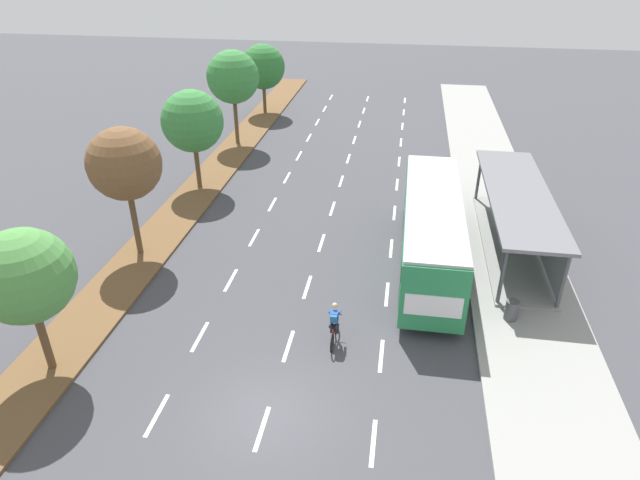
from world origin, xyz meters
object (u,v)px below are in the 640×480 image
Objects in this scene: cyclist at (334,325)px; trash_bin at (512,310)px; median_tree_third at (192,121)px; bus at (432,226)px; median_tree_fifth at (263,67)px; median_tree_second at (124,164)px; median_tree_fourth at (233,77)px; bus_shelter at (521,214)px; median_tree_nearest at (25,276)px.

cyclist is 2.14× the size of trash_bin.
cyclist is 16.91m from median_tree_third.
bus is 26.95m from median_tree_fifth.
median_tree_fourth is at bearing 89.73° from median_tree_second.
bus is at bearing -151.95° from bus_shelter.
bus_shelter is 27.60m from median_tree_fifth.
median_tree_third is at bearing 127.54° from cyclist.
cyclist is 7.18m from trash_bin.
bus reaches higher than cyclist.
median_tree_second is 1.06× the size of median_tree_third.
median_tree_third is at bearing 89.47° from median_tree_second.
median_tree_fourth is (-10.10, 21.25, 4.09)m from cyclist.
median_tree_third reaches higher than median_tree_fifth.
median_tree_nearest is at bearing -146.69° from bus_shelter.
median_tree_second reaches higher than median_tree_fifth.
median_tree_fifth reaches higher than cyclist.
median_tree_second is at bearing 153.70° from cyclist.
median_tree_second is 7.29× the size of trash_bin.
median_tree_third reaches higher than trash_bin.
median_tree_nearest reaches higher than bus_shelter.
trash_bin is at bearing -9.10° from median_tree_second.
median_tree_second is at bearing -90.30° from median_tree_fifth.
median_tree_fourth is at bearing 144.59° from bus_shelter.
median_tree_fifth is at bearing 89.82° from median_tree_third.
bus is 1.82× the size of median_tree_second.
median_tree_fourth is 7.78× the size of trash_bin.
bus_shelter is 18.58m from median_tree_second.
median_tree_nearest is 17.69m from trash_bin.
median_tree_fourth is (0.08, 16.22, 0.24)m from median_tree_second.
median_tree_nearest is at bearing -162.41° from cyclist.
median_tree_fourth reaches higher than bus_shelter.
cyclist is 23.88m from median_tree_fourth.
median_tree_fifth reaches higher than bus.
median_tree_second is 17.66m from trash_bin.
bus_shelter is at bearing -49.37° from median_tree_fifth.
bus is at bearing -59.51° from median_tree_fifth.
cyclist is 11.99m from median_tree_second.
trash_bin is (16.97, -2.72, -4.07)m from median_tree_second.
median_tree_fourth reaches higher than median_tree_third.
median_tree_nearest is (-13.31, -9.28, 1.86)m from bus.
bus_shelter is 1.92× the size of median_tree_third.
cyclist is 0.32× the size of median_tree_fifth.
median_tree_fifth is 32.04m from trash_bin.
cyclist is 31.20m from median_tree_fifth.
median_tree_nearest is 32.45m from median_tree_fifth.
trash_bin is at bearing -99.93° from bus_shelter.
median_tree_nearest is (-17.59, -11.56, 2.06)m from bus_shelter.
median_tree_nearest is 6.38× the size of trash_bin.
cyclist is (-7.87, -8.48, -1.08)m from bus_shelter.
trash_bin is (16.89, -10.83, -3.59)m from median_tree_third.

